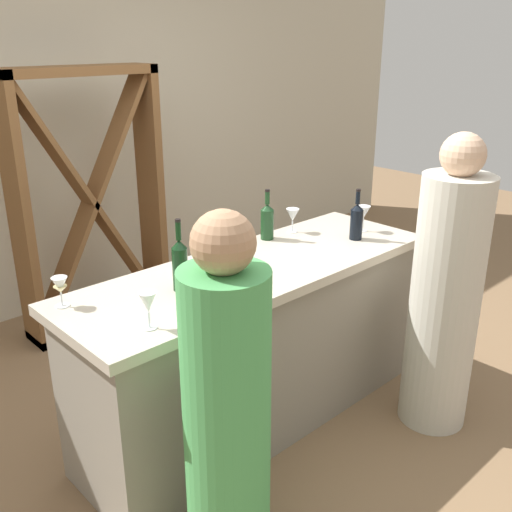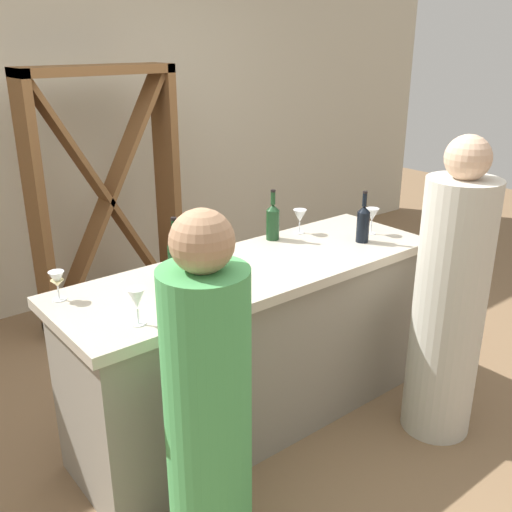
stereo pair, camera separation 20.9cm
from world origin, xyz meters
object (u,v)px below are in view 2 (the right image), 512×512
wine_glass_near_center (372,215)px  wine_glass_far_center (300,217)px  wine_rack (107,200)px  wine_glass_near_left (137,300)px  wine_bottle_leftmost_dark_green (176,261)px  wine_bottle_center_near_black (363,223)px  wine_glass_near_right (209,240)px  wine_glass_far_left (57,281)px  wine_bottle_second_left_olive_green (273,221)px  person_center_guest (208,413)px  person_left_guest (449,304)px

wine_glass_near_center → wine_glass_far_center: (-0.31, 0.27, -0.01)m
wine_rack → wine_glass_near_left: 2.00m
wine_bottle_leftmost_dark_green → wine_rack: bearing=75.2°
wine_bottle_center_near_black → wine_glass_far_center: (-0.17, 0.33, -0.01)m
wine_glass_near_right → wine_glass_far_left: size_ratio=1.20×
wine_rack → wine_glass_near_center: bearing=-63.0°
wine_bottle_second_left_olive_green → wine_glass_near_center: 0.58m
wine_rack → wine_glass_far_center: (0.54, -1.41, 0.11)m
wine_bottle_leftmost_dark_green → wine_bottle_center_near_black: size_ratio=1.15×
wine_glass_near_center → person_center_guest: 1.68m
wine_glass_near_center → person_center_guest: (-1.55, -0.56, -0.34)m
wine_bottle_second_left_olive_green → person_left_guest: (0.39, -0.92, -0.29)m
wine_glass_near_center → wine_glass_near_right: wine_glass_near_right is taller
wine_rack → wine_bottle_leftmost_dark_green: size_ratio=5.44×
wine_bottle_leftmost_dark_green → wine_bottle_center_near_black: wine_bottle_leftmost_dark_green is taller
wine_glass_near_left → wine_glass_near_center: 1.61m
wine_bottle_center_near_black → wine_glass_near_left: bearing=-175.8°
wine_glass_near_right → person_center_guest: 1.02m
wine_glass_near_center → person_center_guest: size_ratio=0.10×
wine_bottle_second_left_olive_green → person_left_guest: bearing=-66.8°
wine_rack → wine_glass_near_right: 1.48m
wine_glass_far_center → person_left_guest: 0.97m
wine_bottle_second_left_olive_green → wine_glass_near_right: wine_bottle_second_left_olive_green is taller
wine_bottle_second_left_olive_green → person_left_guest: person_left_guest is taller
wine_glass_near_right → person_left_guest: person_left_guest is taller
wine_glass_near_left → wine_glass_far_left: (-0.16, 0.42, -0.02)m
wine_bottle_leftmost_dark_green → wine_glass_far_left: bearing=156.5°
wine_glass_near_right → wine_glass_far_left: wine_glass_near_right is taller
wine_glass_near_left → person_left_guest: bearing=-17.2°
wine_bottle_leftmost_dark_green → person_left_guest: (1.17, -0.68, -0.31)m
wine_bottle_leftmost_dark_green → wine_glass_far_left: 0.52m
wine_glass_near_right → wine_glass_near_center: bearing=-12.3°
wine_bottle_leftmost_dark_green → wine_bottle_center_near_black: bearing=-5.5°
wine_rack → wine_bottle_leftmost_dark_green: 1.69m
wine_rack → wine_glass_near_left: size_ratio=11.79×
wine_bottle_second_left_olive_green → wine_glass_near_center: size_ratio=1.88×
wine_glass_near_left → person_left_guest: size_ratio=0.10×
person_left_guest → wine_glass_near_right: bearing=31.4°
wine_bottle_leftmost_dark_green → person_left_guest: person_left_guest is taller
wine_rack → person_left_guest: 2.43m
wine_rack → wine_glass_near_left: bearing=-111.9°
wine_rack → wine_bottle_center_near_black: 1.89m
wine_glass_near_right → wine_glass_far_center: size_ratio=1.13×
wine_glass_near_center → wine_glass_near_left: bearing=-174.0°
wine_bottle_center_near_black → wine_glass_near_left: 1.46m
wine_glass_far_center → wine_glass_near_center: bearing=-40.9°
person_left_guest → person_center_guest: (-1.43, 0.06, -0.04)m
person_center_guest → wine_glass_far_center: bearing=-67.6°
wine_bottle_leftmost_dark_green → wine_glass_near_left: (-0.31, -0.22, -0.02)m
wine_glass_near_center → wine_glass_far_left: size_ratio=1.15×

